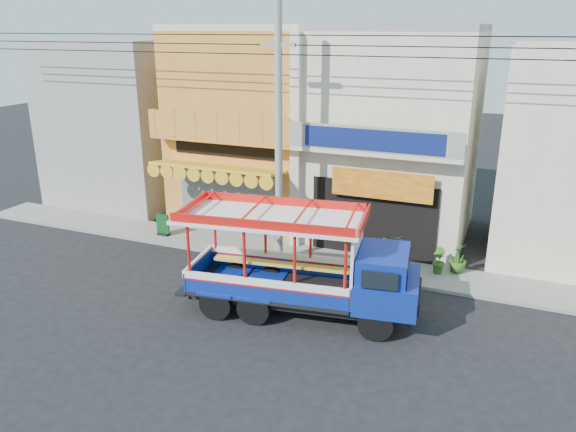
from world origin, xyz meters
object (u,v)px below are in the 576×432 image
Objects in this scene: green_sign at (163,226)px; potted_plant_b at (438,260)px; songthaew_truck at (317,267)px; potted_plant_c at (458,258)px; utility_pole at (283,125)px; potted_plant_a at (388,247)px.

potted_plant_b is at bearing 2.77° from green_sign.
songthaew_truck reaches higher than potted_plant_b.
potted_plant_b is at bearing -41.28° from potted_plant_c.
utility_pole is 25.86× the size of potted_plant_a.
songthaew_truck is 8.11× the size of green_sign.
songthaew_truck reaches higher than potted_plant_c.
potted_plant_b is 0.87× the size of potted_plant_c.
utility_pole is 3.88× the size of songthaew_truck.
songthaew_truck is 7.94× the size of potted_plant_b.
potted_plant_b is (10.82, 0.52, 0.08)m from green_sign.
utility_pole is at bearing 74.06° from potted_plant_b.
green_sign is at bearing 151.36° from potted_plant_a.
potted_plant_b is (5.34, 0.99, -4.46)m from utility_pole.
potted_plant_c is at bearing 52.12° from songthaew_truck.
potted_plant_a is at bearing 53.75° from potted_plant_b.
potted_plant_b is at bearing 55.51° from songthaew_truck.
utility_pole is 5.77m from potted_plant_a.
potted_plant_c is (5.97, 1.30, -4.39)m from utility_pole.
green_sign is (-5.48, 0.46, -4.54)m from utility_pole.
songthaew_truck is at bearing -52.99° from utility_pole.
potted_plant_c is (3.53, 4.54, -0.93)m from songthaew_truck.
songthaew_truck is 8.81m from green_sign.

